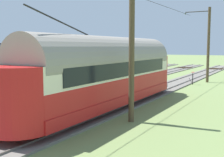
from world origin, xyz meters
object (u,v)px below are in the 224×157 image
object	(u,v)px
catenary_pole_mid_near	(130,41)
switch_stand	(193,77)
vintage_streetcar	(108,71)
coach_adjacent	(7,62)
catenary_pole_foreground	(208,44)

from	to	relation	value
catenary_pole_mid_near	switch_stand	distance (m)	16.27
catenary_pole_mid_near	vintage_streetcar	bearing A→B (deg)	-39.55
catenary_pole_mid_near	coach_adjacent	bearing A→B (deg)	-24.74
coach_adjacent	catenary_pole_foreground	xyz separation A→B (m)	(-17.64, -10.39, 1.84)
coach_adjacent	switch_stand	world-z (taller)	coach_adjacent
catenary_pole_mid_near	switch_stand	bearing A→B (deg)	-87.04
switch_stand	catenary_pole_mid_near	bearing A→B (deg)	92.96
vintage_streetcar	switch_stand	world-z (taller)	vintage_streetcar
vintage_streetcar	catenary_pole_mid_near	size ratio (longest dim) A/B	2.12
switch_stand	coach_adjacent	bearing A→B (deg)	24.83
catenary_pole_foreground	catenary_pole_mid_near	size ratio (longest dim) A/B	1.00
coach_adjacent	catenary_pole_foreground	bearing A→B (deg)	-149.50
catenary_pole_foreground	catenary_pole_mid_near	bearing A→B (deg)	90.00
vintage_streetcar	catenary_pole_mid_near	bearing A→B (deg)	140.45
vintage_streetcar	coach_adjacent	size ratio (longest dim) A/B	1.39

